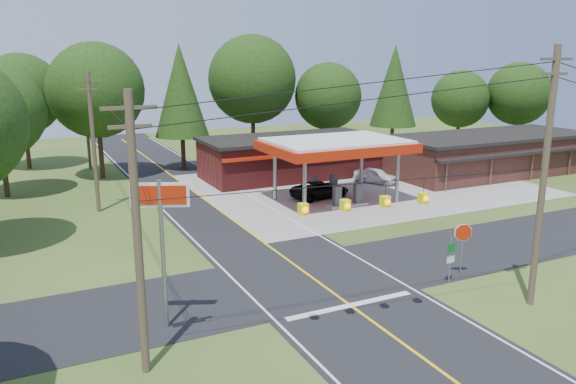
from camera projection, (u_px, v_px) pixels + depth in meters
name	position (u px, v px, depth m)	size (l,w,h in m)	color
ground	(313.00, 278.00, 28.56)	(120.00, 120.00, 0.00)	#34511C
main_highway	(313.00, 278.00, 28.56)	(8.00, 120.00, 0.02)	black
cross_road	(313.00, 278.00, 28.56)	(70.00, 7.00, 0.02)	black
lane_center_yellow	(313.00, 278.00, 28.55)	(0.15, 110.00, 0.00)	yellow
gas_canopy	(336.00, 147.00, 42.75)	(10.60, 7.40, 4.88)	gray
convenience_store	(290.00, 156.00, 52.45)	(16.40, 7.55, 3.80)	maroon
strip_building	(490.00, 154.00, 53.98)	(20.40, 8.75, 3.80)	#3A1C17
utility_pole_near_right	(544.00, 176.00, 24.23)	(1.80, 0.30, 11.50)	#473828
utility_pole_near_left	(137.00, 233.00, 18.93)	(1.80, 0.30, 10.00)	#473828
utility_pole_far_left	(93.00, 141.00, 39.67)	(1.80, 0.30, 10.00)	#473828
utility_pole_north	(87.00, 122.00, 55.28)	(0.30, 0.30, 9.50)	#473828
overhead_beacons	(366.00, 185.00, 21.43)	(17.04, 2.04, 1.03)	black
treeline_backdrop	(189.00, 99.00, 48.14)	(70.27, 51.59, 13.30)	#332316
suv_car	(320.00, 190.00, 44.69)	(4.83, 4.83, 1.34)	black
sedan_car	(376.00, 176.00, 49.87)	(3.96, 3.96, 1.35)	white
big_stop_sign	(161.00, 221.00, 22.32)	(2.18, 0.98, 6.29)	gray
octagonal_stop_sign	(463.00, 236.00, 28.40)	(0.90, 0.42, 2.82)	gray
route_sign_post	(451.00, 256.00, 27.60)	(0.50, 0.10, 2.43)	gray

